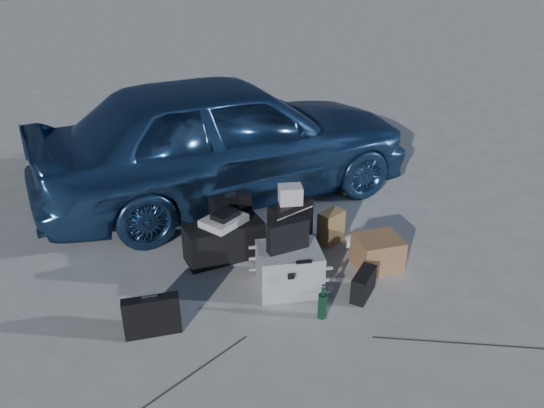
# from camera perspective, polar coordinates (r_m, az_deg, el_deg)

# --- Properties ---
(ground) EXTENTS (60.00, 60.00, 0.00)m
(ground) POSITION_cam_1_polar(r_m,az_deg,el_deg) (4.91, 2.99, -10.11)
(ground) COLOR #B4B4AF
(ground) RESTS_ON ground
(car) EXTENTS (4.66, 2.06, 1.56)m
(car) POSITION_cam_1_polar(r_m,az_deg,el_deg) (6.50, -4.94, 7.18)
(car) COLOR #325C93
(car) RESTS_ON ground
(pelican_case) EXTENTS (0.69, 0.63, 0.41)m
(pelican_case) POSITION_cam_1_polar(r_m,az_deg,el_deg) (4.93, 1.86, -6.99)
(pelican_case) COLOR #A0A3A5
(pelican_case) RESTS_ON ground
(laptop_bag) EXTENTS (0.39, 0.12, 0.29)m
(laptop_bag) POSITION_cam_1_polar(r_m,az_deg,el_deg) (4.74, 1.71, -3.44)
(laptop_bag) COLOR black
(laptop_bag) RESTS_ON pelican_case
(briefcase) EXTENTS (0.47, 0.21, 0.36)m
(briefcase) POSITION_cam_1_polar(r_m,az_deg,el_deg) (4.52, -12.79, -11.70)
(briefcase) COLOR black
(briefcase) RESTS_ON ground
(suitcase_left) EXTENTS (0.43, 0.16, 0.55)m
(suitcase_left) POSITION_cam_1_polar(r_m,az_deg,el_deg) (5.64, -4.45, -1.56)
(suitcase_left) COLOR black
(suitcase_left) RESTS_ON ground
(suitcase_right) EXTENTS (0.50, 0.26, 0.57)m
(suitcase_right) POSITION_cam_1_polar(r_m,az_deg,el_deg) (5.42, 1.99, -2.63)
(suitcase_right) COLOR black
(suitcase_right) RESTS_ON ground
(white_carton) EXTENTS (0.28, 0.25, 0.18)m
(white_carton) POSITION_cam_1_polar(r_m,az_deg,el_deg) (5.26, 2.00, 1.03)
(white_carton) COLOR beige
(white_carton) RESTS_ON suitcase_right
(duffel_bag) EXTENTS (0.80, 0.39, 0.39)m
(duffel_bag) POSITION_cam_1_polar(r_m,az_deg,el_deg) (5.40, -5.20, -3.97)
(duffel_bag) COLOR black
(duffel_bag) RESTS_ON ground
(flat_box_white) EXTENTS (0.50, 0.45, 0.07)m
(flat_box_white) POSITION_cam_1_polar(r_m,az_deg,el_deg) (5.29, -5.21, -1.80)
(flat_box_white) COLOR beige
(flat_box_white) RESTS_ON duffel_bag
(flat_box_black) EXTENTS (0.31, 0.27, 0.05)m
(flat_box_black) POSITION_cam_1_polar(r_m,az_deg,el_deg) (5.26, -5.05, -1.15)
(flat_box_black) COLOR black
(flat_box_black) RESTS_ON flat_box_white
(kraft_bag) EXTENTS (0.31, 0.23, 0.36)m
(kraft_bag) POSITION_cam_1_polar(r_m,az_deg,el_deg) (5.69, 6.37, -2.47)
(kraft_bag) COLOR olive
(kraft_bag) RESTS_ON ground
(cardboard_box) EXTENTS (0.50, 0.46, 0.32)m
(cardboard_box) POSITION_cam_1_polar(r_m,az_deg,el_deg) (5.36, 11.28, -5.12)
(cardboard_box) COLOR olive
(cardboard_box) RESTS_ON ground
(plastic_bag) EXTENTS (0.33, 0.30, 0.16)m
(plastic_bag) POSITION_cam_1_polar(r_m,az_deg,el_deg) (5.65, 9.00, -4.06)
(plastic_bag) COLOR white
(plastic_bag) RESTS_ON ground
(messenger_bag) EXTENTS (0.36, 0.30, 0.25)m
(messenger_bag) POSITION_cam_1_polar(r_m,az_deg,el_deg) (4.94, 9.80, -8.51)
(messenger_bag) COLOR black
(messenger_bag) RESTS_ON ground
(green_bottle) EXTENTS (0.09, 0.09, 0.32)m
(green_bottle) POSITION_cam_1_polar(r_m,az_deg,el_deg) (4.62, 5.47, -10.45)
(green_bottle) COLOR black
(green_bottle) RESTS_ON ground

